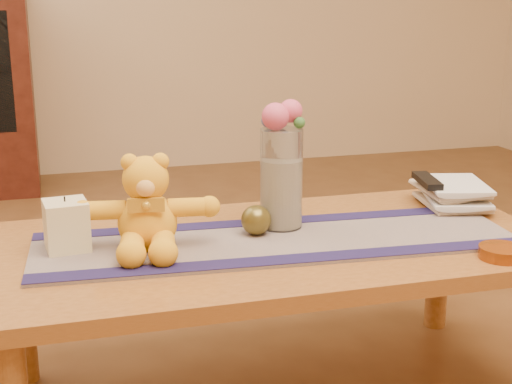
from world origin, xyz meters
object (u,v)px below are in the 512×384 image
object	(u,v)px
glass_vase	(281,179)
pillar_candle	(66,225)
bronze_ball	(256,220)
amber_dish	(502,253)
teddy_bear	(147,204)
book_bottom	(424,205)
tv_remote	(427,181)

from	to	relation	value
glass_vase	pillar_candle	bearing A→B (deg)	-177.26
bronze_ball	amber_dish	size ratio (longest dim) A/B	0.71
teddy_bear	bronze_ball	world-z (taller)	teddy_bear
glass_vase	book_bottom	xyz separation A→B (m)	(0.46, 0.07, -0.13)
book_bottom	glass_vase	bearing A→B (deg)	-162.55
book_bottom	tv_remote	size ratio (longest dim) A/B	1.39
book_bottom	amber_dish	xyz separation A→B (m)	(-0.02, -0.42, 0.00)
book_bottom	tv_remote	distance (m)	0.08
tv_remote	amber_dish	distance (m)	0.42
tv_remote	amber_dish	size ratio (longest dim) A/B	1.47
glass_vase	amber_dish	distance (m)	0.57
bronze_ball	book_bottom	xyz separation A→B (m)	(0.54, 0.12, -0.04)
bronze_ball	teddy_bear	bearing A→B (deg)	-175.99
glass_vase	amber_dish	size ratio (longest dim) A/B	2.38
pillar_candle	amber_dish	bearing A→B (deg)	-18.19
bronze_ball	tv_remote	xyz separation A→B (m)	(0.54, 0.11, 0.04)
teddy_bear	glass_vase	size ratio (longest dim) A/B	1.24
bronze_ball	tv_remote	size ratio (longest dim) A/B	0.48
tv_remote	pillar_candle	bearing A→B (deg)	-163.50
pillar_candle	glass_vase	distance (m)	0.55
glass_vase	amber_dish	bearing A→B (deg)	-38.71
glass_vase	tv_remote	distance (m)	0.46
book_bottom	amber_dish	world-z (taller)	amber_dish
glass_vase	tv_remote	world-z (taller)	glass_vase
book_bottom	pillar_candle	bearing A→B (deg)	-165.96
book_bottom	teddy_bear	bearing A→B (deg)	-162.06
pillar_candle	tv_remote	bearing A→B (deg)	5.10
teddy_bear	pillar_candle	bearing A→B (deg)	177.15
glass_vase	tv_remote	bearing A→B (deg)	7.90
bronze_ball	amber_dish	world-z (taller)	bronze_ball
bronze_ball	tv_remote	distance (m)	0.55
teddy_bear	bronze_ball	distance (m)	0.29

